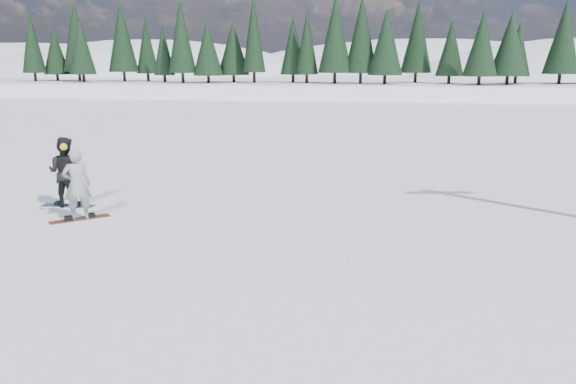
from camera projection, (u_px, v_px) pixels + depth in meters
The scene contains 6 objects.
ground at pixel (89, 237), 13.13m from camera, with size 420.00×420.00×0.00m, color white.
alpine_backdrop at pixel (327, 113), 199.97m from camera, with size 412.50×227.00×53.20m.
snowboarder_woman at pixel (77, 184), 14.33m from camera, with size 0.81×0.73×2.01m.
snowboarder_man at pixel (65, 172), 15.68m from camera, with size 0.96×0.75×1.97m, color black.
snowboard_woman at pixel (80, 219), 14.54m from camera, with size 1.50×0.28×0.03m, color maroon.
snowboard_man at pixel (68, 206), 15.90m from camera, with size 1.50×0.28×0.03m, color #1B5F97.
Camera 1 is at (6.60, -11.64, 4.00)m, focal length 35.00 mm.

